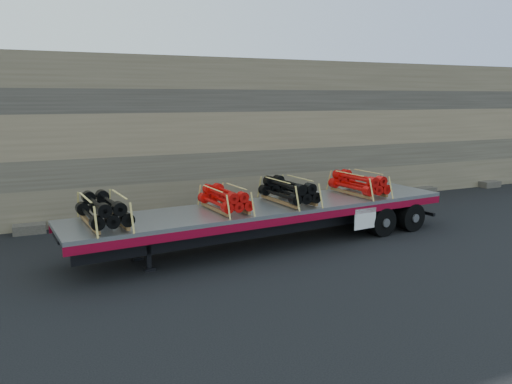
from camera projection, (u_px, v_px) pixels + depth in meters
ground at (265, 240)px, 18.60m from camera, size 120.00×120.00×0.00m
rock_wall at (207, 135)px, 23.77m from camera, size 44.00×3.00×7.00m
trailer at (269, 224)px, 18.03m from camera, size 14.65×4.06×1.45m
bundle_front at (103, 211)px, 15.01m from camera, size 1.43×2.54×0.86m
bundle_midfront at (225, 199)px, 16.98m from camera, size 1.27×2.24×0.76m
bundle_midrear at (289, 191)px, 18.22m from camera, size 1.40×2.48×0.84m
bundle_rear at (359, 184)px, 19.82m from camera, size 1.39×2.46×0.84m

